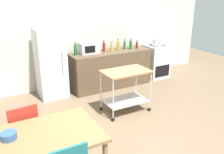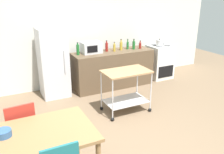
{
  "view_description": "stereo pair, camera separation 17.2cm",
  "coord_description": "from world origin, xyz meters",
  "px_view_note": "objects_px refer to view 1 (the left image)",
  "views": [
    {
      "loc": [
        -1.84,
        -2.42,
        2.28
      ],
      "look_at": [
        0.17,
        1.2,
        0.8
      ],
      "focal_mm": 38.53,
      "sensor_mm": 36.0,
      "label": 1
    },
    {
      "loc": [
        -1.69,
        -2.5,
        2.28
      ],
      "look_at": [
        0.17,
        1.2,
        0.8
      ],
      "focal_mm": 38.53,
      "sensor_mm": 36.0,
      "label": 2
    }
  ],
  "objects_px": {
    "stove_oven": "(156,61)",
    "refrigerator": "(51,63)",
    "bottle_vinegar": "(131,45)",
    "bottle_soda": "(137,45)",
    "bottle_soy_sauce": "(112,48)",
    "bottle_sparkling_water": "(118,46)",
    "bottle_wine": "(104,47)",
    "chair_red": "(23,129)",
    "bottle_sesame_oil": "(75,50)",
    "bottle_hot_sauce": "(125,45)",
    "kitchen_cart": "(126,84)",
    "kettle": "(156,43)",
    "dining_table": "(34,144)",
    "fruit_bowl": "(9,136)",
    "microwave": "(89,48)"
  },
  "relations": [
    {
      "from": "stove_oven",
      "to": "refrigerator",
      "type": "bearing_deg",
      "value": 178.4
    },
    {
      "from": "refrigerator",
      "to": "stove_oven",
      "type": "bearing_deg",
      "value": -1.6
    },
    {
      "from": "bottle_vinegar",
      "to": "bottle_soda",
      "type": "distance_m",
      "value": 0.18
    },
    {
      "from": "bottle_soy_sauce",
      "to": "bottle_sparkling_water",
      "type": "relative_size",
      "value": 0.83
    },
    {
      "from": "bottle_wine",
      "to": "bottle_soy_sauce",
      "type": "xyz_separation_m",
      "value": [
        0.16,
        -0.09,
        -0.02
      ]
    },
    {
      "from": "chair_red",
      "to": "stove_oven",
      "type": "xyz_separation_m",
      "value": [
        3.87,
        1.97,
        -0.07
      ]
    },
    {
      "from": "bottle_wine",
      "to": "bottle_vinegar",
      "type": "height_order",
      "value": "bottle_wine"
    },
    {
      "from": "bottle_sesame_oil",
      "to": "bottle_hot_sauce",
      "type": "height_order",
      "value": "bottle_sesame_oil"
    },
    {
      "from": "bottle_sparkling_water",
      "to": "bottle_vinegar",
      "type": "height_order",
      "value": "bottle_sparkling_water"
    },
    {
      "from": "kitchen_cart",
      "to": "bottle_soda",
      "type": "xyz_separation_m",
      "value": [
        1.14,
        1.29,
        0.41
      ]
    },
    {
      "from": "refrigerator",
      "to": "bottle_wine",
      "type": "xyz_separation_m",
      "value": [
        1.32,
        -0.02,
        0.24
      ]
    },
    {
      "from": "bottle_soda",
      "to": "kettle",
      "type": "bearing_deg",
      "value": -3.52
    },
    {
      "from": "dining_table",
      "to": "stove_oven",
      "type": "relative_size",
      "value": 1.63
    },
    {
      "from": "kitchen_cart",
      "to": "bottle_sesame_oil",
      "type": "xyz_separation_m",
      "value": [
        -0.48,
        1.4,
        0.45
      ]
    },
    {
      "from": "bottle_hot_sauce",
      "to": "fruit_bowl",
      "type": "distance_m",
      "value": 4.0
    },
    {
      "from": "bottle_soy_sauce",
      "to": "bottle_hot_sauce",
      "type": "distance_m",
      "value": 0.41
    },
    {
      "from": "bottle_wine",
      "to": "bottle_soy_sauce",
      "type": "height_order",
      "value": "bottle_wine"
    },
    {
      "from": "fruit_bowl",
      "to": "bottle_vinegar",
      "type": "bearing_deg",
      "value": 37.61
    },
    {
      "from": "bottle_soy_sauce",
      "to": "kettle",
      "type": "height_order",
      "value": "bottle_soy_sauce"
    },
    {
      "from": "kitchen_cart",
      "to": "fruit_bowl",
      "type": "height_order",
      "value": "kitchen_cart"
    },
    {
      "from": "bottle_sesame_oil",
      "to": "bottle_soy_sauce",
      "type": "bearing_deg",
      "value": -4.75
    },
    {
      "from": "bottle_sesame_oil",
      "to": "bottle_vinegar",
      "type": "relative_size",
      "value": 1.1
    },
    {
      "from": "microwave",
      "to": "bottle_sparkling_water",
      "type": "xyz_separation_m",
      "value": [
        0.77,
        -0.05,
        -0.02
      ]
    },
    {
      "from": "chair_red",
      "to": "bottle_sesame_oil",
      "type": "xyz_separation_m",
      "value": [
        1.55,
        2.02,
        0.5
      ]
    },
    {
      "from": "stove_oven",
      "to": "bottle_hot_sauce",
      "type": "xyz_separation_m",
      "value": [
        -1.01,
        0.03,
        0.55
      ]
    },
    {
      "from": "dining_table",
      "to": "fruit_bowl",
      "type": "relative_size",
      "value": 8.5
    },
    {
      "from": "bottle_vinegar",
      "to": "kettle",
      "type": "bearing_deg",
      "value": -4.02
    },
    {
      "from": "kitchen_cart",
      "to": "bottle_wine",
      "type": "bearing_deg",
      "value": 79.76
    },
    {
      "from": "bottle_hot_sauce",
      "to": "dining_table",
      "type": "bearing_deg",
      "value": -136.84
    },
    {
      "from": "bottle_vinegar",
      "to": "chair_red",
      "type": "bearing_deg",
      "value": -147.23
    },
    {
      "from": "bottle_wine",
      "to": "fruit_bowl",
      "type": "distance_m",
      "value": 3.6
    },
    {
      "from": "kettle",
      "to": "bottle_soy_sauce",
      "type": "bearing_deg",
      "value": 177.04
    },
    {
      "from": "kitchen_cart",
      "to": "kettle",
      "type": "relative_size",
      "value": 3.8
    },
    {
      "from": "bottle_wine",
      "to": "dining_table",
      "type": "bearing_deg",
      "value": -130.12
    },
    {
      "from": "bottle_vinegar",
      "to": "kitchen_cart",
      "type": "bearing_deg",
      "value": -126.31
    },
    {
      "from": "bottle_hot_sauce",
      "to": "kitchen_cart",
      "type": "bearing_deg",
      "value": -120.87
    },
    {
      "from": "dining_table",
      "to": "stove_oven",
      "type": "height_order",
      "value": "stove_oven"
    },
    {
      "from": "microwave",
      "to": "bottle_wine",
      "type": "height_order",
      "value": "bottle_wine"
    },
    {
      "from": "dining_table",
      "to": "bottle_soy_sauce",
      "type": "relative_size",
      "value": 6.6
    },
    {
      "from": "bottle_soy_sauce",
      "to": "bottle_soda",
      "type": "relative_size",
      "value": 1.08
    },
    {
      "from": "bottle_soy_sauce",
      "to": "fruit_bowl",
      "type": "height_order",
      "value": "bottle_soy_sauce"
    },
    {
      "from": "refrigerator",
      "to": "bottle_sesame_oil",
      "type": "relative_size",
      "value": 5.39
    },
    {
      "from": "dining_table",
      "to": "fruit_bowl",
      "type": "height_order",
      "value": "fruit_bowl"
    },
    {
      "from": "bottle_wine",
      "to": "bottle_soda",
      "type": "height_order",
      "value": "bottle_wine"
    },
    {
      "from": "stove_oven",
      "to": "fruit_bowl",
      "type": "height_order",
      "value": "stove_oven"
    },
    {
      "from": "bottle_vinegar",
      "to": "fruit_bowl",
      "type": "height_order",
      "value": "bottle_vinegar"
    },
    {
      "from": "dining_table",
      "to": "fruit_bowl",
      "type": "bearing_deg",
      "value": 156.18
    },
    {
      "from": "dining_table",
      "to": "microwave",
      "type": "xyz_separation_m",
      "value": [
        1.87,
        2.7,
        0.36
      ]
    },
    {
      "from": "microwave",
      "to": "bottle_hot_sauce",
      "type": "xyz_separation_m",
      "value": [
        0.97,
        -0.04,
        -0.03
      ]
    },
    {
      "from": "kitchen_cart",
      "to": "bottle_soda",
      "type": "height_order",
      "value": "bottle_soda"
    }
  ]
}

